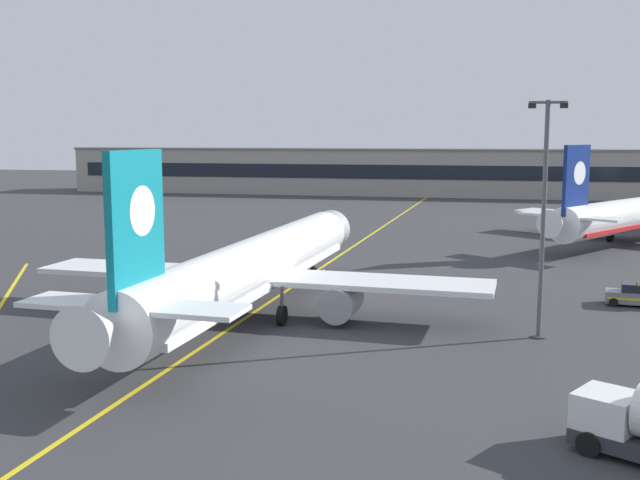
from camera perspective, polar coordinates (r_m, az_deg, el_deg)
name	(u,v)px	position (r m, az deg, el deg)	size (l,w,h in m)	color
ground_plane	(186,376)	(39.93, -10.18, -10.13)	(400.00, 400.00, 0.00)	#353538
taxiway_centreline	(314,272)	(67.77, -0.44, -2.47)	(0.30, 180.00, 0.01)	yellow
airliner_foreground	(254,268)	(51.20, -5.04, -2.11)	(32.22, 41.52, 11.65)	white
airliner_background	(640,214)	(93.33, 23.14, 1.81)	(28.65, 35.02, 11.32)	white
apron_lamp_post	(543,216)	(46.90, 16.62, 1.75)	(2.24, 0.90, 14.37)	#515156
service_car_second	(637,295)	(59.23, 22.93, -3.89)	(4.39, 2.42, 1.79)	slate
safety_cone_by_nose_gear	(323,270)	(67.24, 0.27, -2.33)	(0.44, 0.44, 0.55)	orange
safety_cone_by_port_wing	(41,295)	(60.75, -20.42, -3.97)	(0.44, 0.44, 0.55)	orange
terminal_building	(404,172)	(155.05, 6.39, 5.19)	(141.43, 12.40, 9.53)	#9E998E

